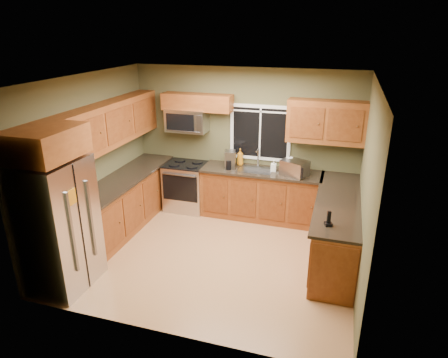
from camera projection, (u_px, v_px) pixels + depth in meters
The scene contains 28 objects.
floor at pixel (215, 254), 6.28m from camera, with size 4.20×4.20×0.00m, color #AF794C.
ceiling at pixel (213, 79), 5.31m from camera, with size 4.20×4.20×0.00m, color white.
back_wall at pixel (244, 142), 7.40m from camera, with size 4.20×4.20×0.00m, color brown.
front_wall at pixel (160, 231), 4.19m from camera, with size 4.20×4.20×0.00m, color brown.
left_wall at pixel (89, 161), 6.37m from camera, with size 3.60×3.60×0.00m, color brown.
right_wall at pixel (366, 190), 5.22m from camera, with size 3.60×3.60×0.00m, color brown.
window at pixel (260, 133), 7.23m from camera, with size 1.12×0.03×1.02m.
base_cabinets_left at pixel (126, 203), 7.03m from camera, with size 0.60×2.65×0.90m, color brown.
countertop_left at pixel (125, 178), 6.86m from camera, with size 0.65×2.65×0.04m, color black.
base_cabinets_back at pixel (261, 195), 7.35m from camera, with size 2.17×0.60×0.90m, color brown.
countertop_back at pixel (262, 172), 7.15m from camera, with size 2.17×0.65×0.04m, color black.
base_cabinets_peninsula at pixel (337, 229), 6.11m from camera, with size 0.60×2.52×0.90m.
countertop_peninsula at pixel (338, 201), 5.96m from camera, with size 0.65×2.50×0.04m, color black.
upper_cabinets_left at pixel (111, 124), 6.56m from camera, with size 0.33×2.65×0.72m, color brown.
upper_cabinets_back_left at pixel (197, 102), 7.23m from camera, with size 1.30×0.33×0.30m, color brown.
upper_cabinets_back_right at pixel (326, 122), 6.68m from camera, with size 1.30×0.33×0.72m, color brown.
upper_cabinet_over_fridge at pixel (44, 143), 4.86m from camera, with size 0.72×0.90×0.38m, color brown.
refrigerator at pixel (58, 225), 5.27m from camera, with size 0.74×0.90×1.80m.
range at pixel (187, 186), 7.71m from camera, with size 0.76×0.69×0.94m.
microwave at pixel (187, 120), 7.38m from camera, with size 0.76×0.41×0.42m.
sink at pixel (256, 169), 7.19m from camera, with size 0.60×0.42×0.36m.
toaster_oven at pixel (295, 168), 6.87m from camera, with size 0.52×0.49×0.27m.
coffee_maker at pixel (230, 160), 7.23m from camera, with size 0.24×0.29×0.32m.
kettle at pixel (232, 158), 7.38m from camera, with size 0.22×0.22×0.30m.
paper_towel_roll at pixel (289, 165), 7.03m from camera, with size 0.15×0.15×0.30m.
soap_bottle_a at pixel (240, 157), 7.38m from camera, with size 0.12×0.12×0.31m, color #C27312.
soap_bottle_b at pixel (274, 166), 7.08m from camera, with size 0.09×0.09×0.21m, color white.
cordless_phone at pixel (328, 221), 5.16m from camera, with size 0.12×0.12×0.20m.
Camera 1 is at (1.73, -5.16, 3.37)m, focal length 32.00 mm.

